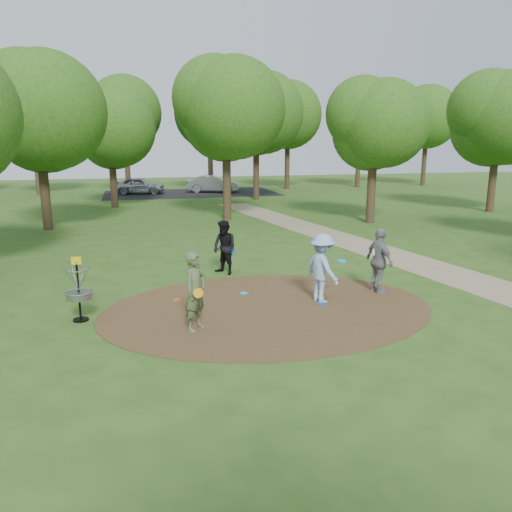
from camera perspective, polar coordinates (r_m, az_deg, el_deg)
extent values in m
plane|color=#2D5119|center=(12.64, 1.39, -6.04)|extent=(100.00, 100.00, 0.00)
cylinder|color=#47301C|center=(12.63, 1.39, -6.00)|extent=(8.40, 8.40, 0.02)
cube|color=#8C7A5B|center=(17.18, 20.75, -1.76)|extent=(7.55, 39.89, 0.01)
cube|color=black|center=(42.03, -7.41, 7.14)|extent=(14.00, 8.00, 0.01)
imported|color=#4E6239|center=(11.08, -6.95, -4.04)|extent=(0.75, 0.77, 1.78)
cylinder|color=#F6A71B|center=(10.79, -6.62, -4.22)|extent=(0.22, 0.05, 0.22)
imported|color=#94B5DD|center=(13.04, 7.56, -1.39)|extent=(0.97, 1.31, 1.82)
cylinder|color=#0C98DB|center=(13.22, 9.79, -0.60)|extent=(0.24, 0.23, 0.08)
imported|color=black|center=(15.75, -3.62, 0.97)|extent=(1.01, 1.06, 1.72)
cylinder|color=blue|center=(15.79, -2.81, 0.66)|extent=(0.23, 0.12, 0.22)
imported|color=gray|center=(14.11, 13.93, -0.55)|extent=(0.59, 1.12, 1.83)
cylinder|color=white|center=(14.02, 13.46, 0.45)|extent=(0.23, 0.12, 0.22)
cylinder|color=#1BB9DC|center=(13.81, -1.41, -4.27)|extent=(0.22, 0.22, 0.02)
cylinder|color=blue|center=(13.04, 7.43, -5.42)|extent=(0.22, 0.22, 0.02)
cylinder|color=#D44815|center=(13.40, -9.04, -4.96)|extent=(0.22, 0.22, 0.02)
imported|color=#9A9BA2|center=(42.06, -13.18, 7.86)|extent=(4.31, 2.50, 1.38)
imported|color=#97979E|center=(42.51, -4.97, 8.21)|extent=(4.53, 2.49, 1.42)
cylinder|color=black|center=(12.32, -19.60, -4.01)|extent=(0.05, 0.05, 1.35)
cylinder|color=black|center=(12.52, -19.37, -6.88)|extent=(0.36, 0.36, 0.04)
cylinder|color=gray|center=(12.34, -19.58, -4.25)|extent=(0.60, 0.60, 0.16)
torus|color=gray|center=(12.32, -19.61, -3.90)|extent=(0.63, 0.63, 0.03)
torus|color=gray|center=(12.18, -19.80, -1.41)|extent=(0.58, 0.58, 0.02)
cube|color=yellow|center=(12.13, -19.87, -0.50)|extent=(0.22, 0.02, 0.18)
cylinder|color=#332316|center=(25.84, -23.00, 6.96)|extent=(0.44, 0.44, 3.80)
sphere|color=#2A4F15|center=(25.78, -23.67, 14.47)|extent=(5.43, 5.43, 5.43)
cylinder|color=#332316|center=(27.09, -3.36, 8.57)|extent=(0.44, 0.44, 4.18)
sphere|color=#2A4F15|center=(27.06, -3.46, 16.07)|extent=(5.27, 5.27, 5.27)
cylinder|color=#332316|center=(26.62, 13.05, 7.58)|extent=(0.44, 0.44, 3.61)
sphere|color=#2A4F15|center=(26.54, 13.39, 14.07)|extent=(4.40, 4.40, 4.40)
cylinder|color=#332316|center=(33.58, -15.99, 8.28)|extent=(0.44, 0.44, 3.42)
sphere|color=#2A4F15|center=(33.50, -16.31, 13.45)|extent=(4.81, 4.81, 4.81)
cylinder|color=#332316|center=(36.74, 0.02, 9.85)|extent=(0.44, 0.44, 4.37)
sphere|color=#2A4F15|center=(36.74, 0.02, 15.75)|extent=(5.80, 5.80, 5.80)
cylinder|color=#332316|center=(33.31, 25.41, 7.84)|extent=(0.44, 0.44, 3.80)
sphere|color=#2A4F15|center=(33.26, 25.98, 13.64)|extent=(5.40, 5.40, 5.40)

